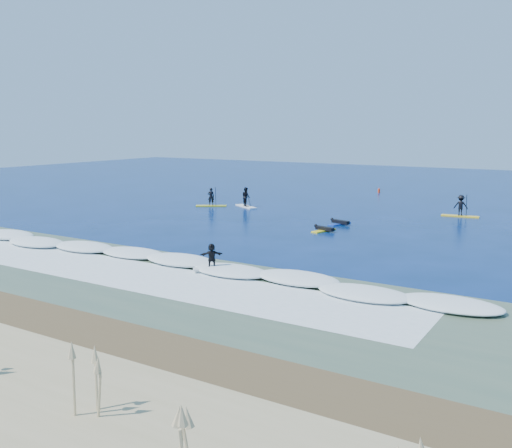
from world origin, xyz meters
The scene contains 11 objects.
ground centered at (0.00, 0.00, 0.00)m, with size 160.00×160.00×0.00m, color #031C48.
shallow_water centered at (0.00, -14.00, 0.01)m, with size 90.00×13.00×0.01m, color #3E5541.
breaking_wave centered at (0.00, -10.00, 0.00)m, with size 40.00×6.00×0.30m, color white.
whitewater centered at (0.00, -13.00, 0.00)m, with size 34.00×5.00×0.02m, color silver.
sup_paddler_left centered at (-12.08, 11.62, 0.69)m, with size 3.08×2.39×2.22m.
sup_paddler_center centered at (-8.71, 13.06, 0.88)m, with size 3.31×2.46×2.36m.
sup_paddler_right centered at (11.45, 18.07, 0.90)m, with size 3.37×1.16×2.32m.
prone_paddler_near centered at (3.89, 4.80, 0.17)m, with size 1.88×2.45×0.50m.
prone_paddler_far centered at (3.69, 8.38, 0.17)m, with size 1.87×2.44×0.49m.
wave_surfer centered at (3.88, -10.21, 0.86)m, with size 1.96×1.85×1.53m.
marker_buoy centered at (-1.41, 32.37, 0.29)m, with size 0.28×0.28×0.66m.
Camera 1 is at (22.58, -35.75, 8.25)m, focal length 40.00 mm.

